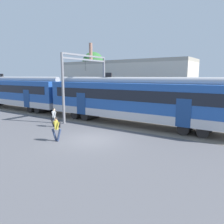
{
  "coord_description": "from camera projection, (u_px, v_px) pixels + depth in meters",
  "views": [
    {
      "loc": [
        9.51,
        -11.49,
        4.42
      ],
      "look_at": [
        -0.0,
        2.64,
        1.6
      ],
      "focal_mm": 35.0,
      "sensor_mm": 36.0,
      "label": 1
    }
  ],
  "objects": [
    {
      "name": "commuter_train",
      "position": [
        17.0,
        92.0,
        29.53
      ],
      "size": [
        56.65,
        3.07,
        4.73
      ],
      "color": "silver",
      "rests_on": "ground"
    },
    {
      "name": "pedestrian_yellow",
      "position": [
        57.0,
        127.0,
        14.83
      ],
      "size": [
        0.67,
        0.53,
        1.67
      ],
      "color": "navy",
      "rests_on": "ground"
    },
    {
      "name": "pedestrian_white",
      "position": [
        54.0,
        116.0,
        19.06
      ],
      "size": [
        0.67,
        0.48,
        1.67
      ],
      "color": "#28282D",
      "rests_on": "ground"
    },
    {
      "name": "track_bed",
      "position": [
        52.0,
        113.0,
        26.15
      ],
      "size": [
        80.0,
        4.4,
        0.01
      ],
      "primitive_type": "cube",
      "color": "slate",
      "rests_on": "ground"
    },
    {
      "name": "background_building",
      "position": [
        123.0,
        85.0,
        29.88
      ],
      "size": [
        18.57,
        5.0,
        9.2
      ],
      "color": "beige",
      "rests_on": "ground"
    },
    {
      "name": "street_tree_left",
      "position": [
        93.0,
        63.0,
        38.52
      ],
      "size": [
        3.82,
        3.82,
        8.6
      ],
      "color": "brown",
      "rests_on": "ground"
    },
    {
      "name": "catenary_gantry",
      "position": [
        86.0,
        77.0,
        22.47
      ],
      "size": [
        0.24,
        6.64,
        6.53
      ],
      "color": "gray",
      "rests_on": "ground"
    },
    {
      "name": "ground_plane",
      "position": [
        91.0,
        139.0,
        15.37
      ],
      "size": [
        160.0,
        160.0,
        0.0
      ],
      "primitive_type": "plane",
      "color": "#515156"
    }
  ]
}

